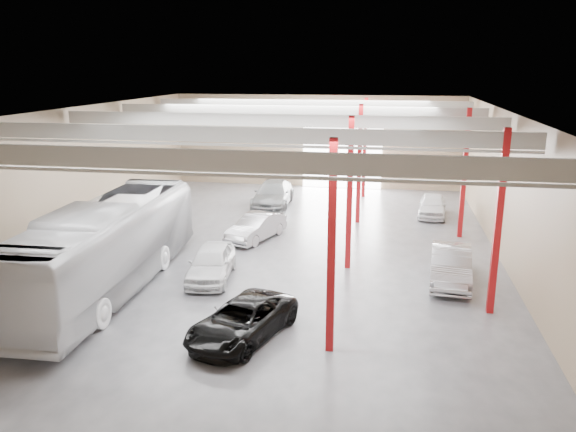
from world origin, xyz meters
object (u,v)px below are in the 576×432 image
(coach_bus, at_px, (106,247))
(car_row_b, at_px, (256,227))
(car_right_far, at_px, (432,205))
(car_right_near, at_px, (451,265))
(black_sedan, at_px, (242,320))
(car_row_a, at_px, (211,263))
(car_row_c, at_px, (273,194))

(coach_bus, relative_size, car_row_b, 3.15)
(coach_bus, relative_size, car_right_far, 3.24)
(car_right_near, bearing_deg, black_sedan, -133.90)
(car_row_b, bearing_deg, coach_bus, -100.73)
(coach_bus, distance_m, car_right_far, 20.42)
(car_right_near, relative_size, car_right_far, 1.15)
(car_row_a, height_order, car_row_c, car_row_c)
(car_row_a, xyz_separation_m, car_row_c, (0.00, 13.49, 0.08))
(black_sedan, distance_m, car_row_a, 5.89)
(car_row_a, height_order, car_right_far, car_row_a)
(black_sedan, height_order, car_right_near, car_right_near)
(black_sedan, distance_m, car_row_c, 18.89)
(coach_bus, bearing_deg, car_right_far, 44.31)
(car_right_near, bearing_deg, car_row_a, -167.35)
(car_row_c, bearing_deg, car_right_near, -51.60)
(black_sedan, bearing_deg, coach_bus, 171.80)
(black_sedan, distance_m, car_right_far, 19.48)
(car_row_a, height_order, car_right_near, car_right_near)
(car_row_c, distance_m, car_right_near, 15.87)
(coach_bus, distance_m, black_sedan, 7.50)
(car_row_b, relative_size, car_row_c, 0.74)
(car_row_b, bearing_deg, car_right_near, -6.41)
(car_row_a, distance_m, car_row_b, 6.02)
(car_row_c, distance_m, car_right_far, 10.33)
(car_row_c, xyz_separation_m, car_right_near, (10.30, -12.08, -0.04))
(coach_bus, relative_size, car_row_c, 2.34)
(coach_bus, height_order, car_row_c, coach_bus)
(car_row_b, bearing_deg, black_sedan, -60.26)
(car_row_c, bearing_deg, coach_bus, -106.16)
(coach_bus, height_order, car_right_near, coach_bus)
(car_row_b, xyz_separation_m, car_right_far, (9.68, 6.78, 0.00))
(black_sedan, relative_size, car_row_c, 0.83)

